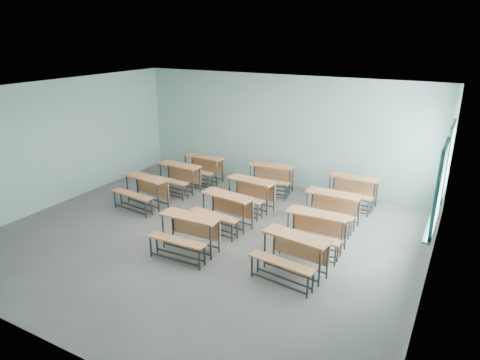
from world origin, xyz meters
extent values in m
cube|color=slate|center=(0.00, 0.00, -0.01)|extent=(9.00, 8.00, 0.02)
cube|color=white|center=(0.00, 0.00, 3.21)|extent=(9.00, 8.00, 0.02)
cube|color=#A9D4CB|center=(0.00, 4.01, 1.60)|extent=(9.00, 0.02, 3.20)
cube|color=#A9D4CB|center=(0.00, -4.01, 1.60)|extent=(9.00, 0.02, 3.20)
cube|color=#A9D4CB|center=(-4.51, 0.00, 1.60)|extent=(0.02, 8.00, 3.20)
cube|color=#A9D4CB|center=(4.51, 0.00, 1.60)|extent=(0.02, 8.00, 3.20)
cube|color=#1A4A4A|center=(4.47, 2.80, 0.93)|extent=(0.06, 1.20, 0.06)
cube|color=#1A4A4A|center=(4.47, 2.80, 2.47)|extent=(0.06, 1.20, 0.06)
cube|color=#1A4A4A|center=(4.47, 2.23, 1.70)|extent=(0.06, 0.06, 1.60)
cube|color=#1A4A4A|center=(4.47, 3.37, 1.70)|extent=(0.06, 0.06, 1.60)
cube|color=#1A4A4A|center=(4.47, 2.80, 1.70)|extent=(0.04, 0.04, 1.48)
cube|color=#1A4A4A|center=(4.47, 2.80, 1.70)|extent=(0.04, 1.08, 0.04)
cube|color=#1A4A4A|center=(4.43, 2.80, 0.87)|extent=(0.14, 1.28, 0.04)
cube|color=white|center=(4.50, 2.80, 1.70)|extent=(0.01, 1.08, 1.48)
cube|color=#1A4A4A|center=(4.47, 0.80, 0.93)|extent=(0.06, 1.20, 0.06)
cube|color=#1A4A4A|center=(4.47, 0.80, 2.47)|extent=(0.06, 1.20, 0.06)
cube|color=#1A4A4A|center=(4.47, 0.23, 1.70)|extent=(0.06, 0.06, 1.60)
cube|color=#1A4A4A|center=(4.47, 1.37, 1.70)|extent=(0.06, 0.06, 1.60)
cube|color=#1A4A4A|center=(4.47, 0.80, 1.70)|extent=(0.04, 0.04, 1.48)
cube|color=#1A4A4A|center=(4.47, 0.80, 1.70)|extent=(0.04, 1.08, 0.04)
cube|color=#1A4A4A|center=(4.43, 0.80, 0.87)|extent=(0.14, 1.28, 0.04)
cube|color=white|center=(4.50, 0.80, 1.70)|extent=(0.01, 1.08, 1.48)
cube|color=#C17645|center=(0.06, -0.67, 0.76)|extent=(1.27, 0.46, 0.04)
cube|color=#C17645|center=(0.06, -0.48, 0.44)|extent=(1.19, 0.06, 0.43)
cylinder|color=#35383A|center=(-0.51, -0.86, 0.37)|extent=(0.04, 0.04, 0.74)
cylinder|color=#35383A|center=(0.64, -0.82, 0.37)|extent=(0.04, 0.04, 0.74)
cylinder|color=#35383A|center=(-0.52, -0.52, 0.37)|extent=(0.04, 0.04, 0.74)
cylinder|color=#35383A|center=(0.63, -0.49, 0.37)|extent=(0.04, 0.04, 0.74)
cube|color=#35383A|center=(0.07, -0.84, 0.10)|extent=(1.15, 0.07, 0.03)
cube|color=#35383A|center=(0.06, -0.51, 0.10)|extent=(1.15, 0.07, 0.03)
cube|color=#C17645|center=(0.08, -1.17, 0.45)|extent=(1.26, 0.30, 0.04)
cylinder|color=#35383A|center=(-0.49, -1.29, 0.22)|extent=(0.04, 0.04, 0.43)
cylinder|color=#35383A|center=(0.66, -1.26, 0.22)|extent=(0.04, 0.04, 0.43)
cylinder|color=#35383A|center=(-0.50, -1.09, 0.22)|extent=(0.04, 0.04, 0.43)
cylinder|color=#35383A|center=(0.65, -1.06, 0.22)|extent=(0.04, 0.04, 0.43)
cube|color=#35383A|center=(0.08, -1.27, 0.08)|extent=(1.15, 0.07, 0.03)
cube|color=#35383A|center=(0.08, -1.08, 0.08)|extent=(1.15, 0.07, 0.03)
cube|color=#C17645|center=(2.30, -0.46, 0.76)|extent=(1.30, 0.57, 0.04)
cube|color=#C17645|center=(2.32, -0.27, 0.44)|extent=(1.19, 0.17, 0.43)
cylinder|color=#35383A|center=(1.70, -0.56, 0.37)|extent=(0.04, 0.04, 0.74)
cylinder|color=#35383A|center=(2.85, -0.70, 0.37)|extent=(0.04, 0.04, 0.74)
cylinder|color=#35383A|center=(1.75, -0.23, 0.37)|extent=(0.04, 0.04, 0.74)
cylinder|color=#35383A|center=(2.89, -0.37, 0.37)|extent=(0.04, 0.04, 0.74)
cube|color=#35383A|center=(2.28, -0.63, 0.10)|extent=(1.15, 0.18, 0.03)
cube|color=#35383A|center=(2.32, -0.30, 0.10)|extent=(1.15, 0.18, 0.03)
cube|color=#C17645|center=(2.23, -0.96, 0.45)|extent=(1.28, 0.42, 0.04)
cylinder|color=#35383A|center=(1.65, -0.99, 0.22)|extent=(0.04, 0.04, 0.43)
cylinder|color=#35383A|center=(2.79, -1.13, 0.22)|extent=(0.04, 0.04, 0.43)
cylinder|color=#35383A|center=(1.67, -0.79, 0.22)|extent=(0.04, 0.04, 0.43)
cylinder|color=#35383A|center=(2.82, -0.94, 0.22)|extent=(0.04, 0.04, 0.43)
cube|color=#35383A|center=(2.22, -1.06, 0.08)|extent=(1.15, 0.18, 0.03)
cube|color=#35383A|center=(2.25, -0.86, 0.08)|extent=(1.15, 0.18, 0.03)
cube|color=#C17645|center=(-2.34, 0.79, 0.76)|extent=(1.30, 0.57, 0.04)
cube|color=#C17645|center=(-2.32, 0.99, 0.44)|extent=(1.19, 0.17, 0.43)
cylinder|color=#35383A|center=(-2.93, 0.70, 0.37)|extent=(0.04, 0.04, 0.74)
cylinder|color=#35383A|center=(-1.79, 0.56, 0.37)|extent=(0.04, 0.04, 0.74)
cylinder|color=#35383A|center=(-2.89, 1.03, 0.37)|extent=(0.04, 0.04, 0.74)
cylinder|color=#35383A|center=(-1.75, 0.89, 0.37)|extent=(0.04, 0.04, 0.74)
cube|color=#35383A|center=(-2.36, 0.63, 0.10)|extent=(1.15, 0.17, 0.03)
cube|color=#35383A|center=(-2.32, 0.96, 0.10)|extent=(1.15, 0.17, 0.03)
cube|color=#C17645|center=(-2.40, 0.30, 0.45)|extent=(1.28, 0.41, 0.04)
cylinder|color=#35383A|center=(-2.98, 0.27, 0.22)|extent=(0.04, 0.04, 0.43)
cylinder|color=#35383A|center=(-1.84, 0.13, 0.22)|extent=(0.04, 0.04, 0.43)
cylinder|color=#35383A|center=(-2.96, 0.46, 0.22)|extent=(0.04, 0.04, 0.43)
cylinder|color=#35383A|center=(-1.82, 0.32, 0.22)|extent=(0.04, 0.04, 0.43)
cube|color=#35383A|center=(-2.41, 0.20, 0.08)|extent=(1.15, 0.17, 0.03)
cube|color=#35383A|center=(-2.39, 0.39, 0.08)|extent=(1.15, 0.17, 0.03)
cube|color=#C17645|center=(0.13, 0.71, 0.76)|extent=(1.30, 0.57, 0.04)
cube|color=#C17645|center=(0.16, 0.91, 0.44)|extent=(1.19, 0.16, 0.43)
cylinder|color=#35383A|center=(-0.46, 0.62, 0.37)|extent=(0.04, 0.04, 0.74)
cylinder|color=#35383A|center=(0.68, 0.48, 0.37)|extent=(0.04, 0.04, 0.74)
cylinder|color=#35383A|center=(-0.42, 0.95, 0.37)|extent=(0.04, 0.04, 0.74)
cylinder|color=#35383A|center=(0.72, 0.81, 0.37)|extent=(0.04, 0.04, 0.74)
cube|color=#35383A|center=(0.11, 0.55, 0.10)|extent=(1.15, 0.17, 0.03)
cube|color=#35383A|center=(0.15, 0.88, 0.10)|extent=(1.15, 0.17, 0.03)
cube|color=#C17645|center=(0.07, 0.21, 0.45)|extent=(1.28, 0.41, 0.04)
cylinder|color=#35383A|center=(-0.51, 0.18, 0.22)|extent=(0.04, 0.04, 0.43)
cylinder|color=#35383A|center=(0.63, 0.05, 0.22)|extent=(0.04, 0.04, 0.43)
cylinder|color=#35383A|center=(-0.49, 0.38, 0.22)|extent=(0.04, 0.04, 0.43)
cylinder|color=#35383A|center=(0.66, 0.24, 0.22)|extent=(0.04, 0.04, 0.43)
cube|color=#35383A|center=(0.06, 0.12, 0.08)|extent=(1.15, 0.17, 0.03)
cube|color=#35383A|center=(0.08, 0.31, 0.08)|extent=(1.15, 0.17, 0.03)
cube|color=#C17645|center=(2.30, 0.71, 0.76)|extent=(1.27, 0.45, 0.04)
cube|color=#C17645|center=(2.30, 0.90, 0.44)|extent=(1.19, 0.05, 0.43)
cylinder|color=#35383A|center=(1.73, 0.52, 0.37)|extent=(0.04, 0.04, 0.74)
cylinder|color=#35383A|center=(2.88, 0.55, 0.37)|extent=(0.04, 0.04, 0.74)
cylinder|color=#35383A|center=(1.72, 0.86, 0.37)|extent=(0.04, 0.04, 0.74)
cylinder|color=#35383A|center=(2.87, 0.89, 0.37)|extent=(0.04, 0.04, 0.74)
cube|color=#35383A|center=(2.30, 0.54, 0.10)|extent=(1.15, 0.06, 0.03)
cube|color=#35383A|center=(2.30, 0.87, 0.10)|extent=(1.15, 0.06, 0.03)
cube|color=#C17645|center=(2.31, 0.20, 0.45)|extent=(1.26, 0.29, 0.04)
cylinder|color=#35383A|center=(1.74, 0.09, 0.22)|extent=(0.04, 0.04, 0.43)
cylinder|color=#35383A|center=(2.89, 0.12, 0.22)|extent=(0.04, 0.04, 0.43)
cylinder|color=#35383A|center=(1.74, 0.29, 0.22)|extent=(0.04, 0.04, 0.43)
cylinder|color=#35383A|center=(2.89, 0.32, 0.22)|extent=(0.04, 0.04, 0.43)
cube|color=#35383A|center=(2.32, 0.10, 0.08)|extent=(1.15, 0.06, 0.03)
cube|color=#35383A|center=(2.31, 0.30, 0.08)|extent=(1.15, 0.06, 0.03)
cube|color=#C17645|center=(-2.24, 2.09, 0.76)|extent=(1.28, 0.48, 0.04)
cube|color=#C17645|center=(-2.23, 2.28, 0.44)|extent=(1.19, 0.08, 0.43)
cylinder|color=#35383A|center=(-2.82, 1.95, 0.37)|extent=(0.04, 0.04, 0.74)
cylinder|color=#35383A|center=(-1.67, 1.89, 0.37)|extent=(0.04, 0.04, 0.74)
cylinder|color=#35383A|center=(-2.80, 2.28, 0.37)|extent=(0.04, 0.04, 0.74)
cylinder|color=#35383A|center=(-1.65, 2.22, 0.37)|extent=(0.04, 0.04, 0.74)
cube|color=#35383A|center=(-2.24, 1.92, 0.10)|extent=(1.15, 0.09, 0.03)
cube|color=#35383A|center=(-2.23, 2.25, 0.10)|extent=(1.15, 0.09, 0.03)
cube|color=#C17645|center=(-2.26, 1.58, 0.45)|extent=(1.27, 0.33, 0.04)
cylinder|color=#35383A|center=(-2.84, 1.52, 0.22)|extent=(0.04, 0.04, 0.43)
cylinder|color=#35383A|center=(-1.69, 1.45, 0.22)|extent=(0.04, 0.04, 0.43)
cylinder|color=#35383A|center=(-2.83, 1.71, 0.22)|extent=(0.04, 0.04, 0.43)
cylinder|color=#35383A|center=(-1.68, 1.65, 0.22)|extent=(0.04, 0.04, 0.43)
cube|color=#35383A|center=(-2.27, 1.49, 0.08)|extent=(1.15, 0.09, 0.03)
cube|color=#35383A|center=(-2.26, 1.68, 0.08)|extent=(1.15, 0.09, 0.03)
cube|color=#C17645|center=(0.13, 1.92, 0.76)|extent=(1.29, 0.56, 0.04)
cube|color=#C17645|center=(0.15, 2.11, 0.44)|extent=(1.19, 0.15, 0.43)
cylinder|color=#35383A|center=(-0.46, 1.82, 0.37)|extent=(0.04, 0.04, 0.74)
cylinder|color=#35383A|center=(0.69, 1.69, 0.37)|extent=(0.04, 0.04, 0.74)
cylinder|color=#35383A|center=(-0.42, 2.15, 0.37)|extent=(0.04, 0.04, 0.74)
cylinder|color=#35383A|center=(0.72, 2.02, 0.37)|extent=(0.04, 0.04, 0.74)
cube|color=#35383A|center=(0.11, 1.76, 0.10)|extent=(1.15, 0.16, 0.03)
cube|color=#35383A|center=(0.15, 2.09, 0.10)|extent=(1.15, 0.16, 0.03)
cube|color=#C17645|center=(0.08, 1.42, 0.45)|extent=(1.28, 0.40, 0.04)
cylinder|color=#35383A|center=(-0.51, 1.39, 0.22)|extent=(0.04, 0.04, 0.43)
cylinder|color=#35383A|center=(0.64, 1.26, 0.22)|extent=(0.04, 0.04, 0.43)
cylinder|color=#35383A|center=(-0.48, 1.59, 0.22)|extent=(0.04, 0.04, 0.43)
cylinder|color=#35383A|center=(0.66, 1.46, 0.22)|extent=(0.04, 0.04, 0.43)
cube|color=#35383A|center=(0.07, 1.33, 0.08)|extent=(1.15, 0.16, 0.03)
cube|color=#35383A|center=(0.09, 1.52, 0.08)|extent=(1.15, 0.16, 0.03)
cube|color=#C17645|center=(2.25, 1.99, 0.76)|extent=(1.26, 0.44, 0.04)
cube|color=#C17645|center=(2.25, 2.18, 0.44)|extent=(1.19, 0.04, 0.43)
cylinder|color=#35383A|center=(1.67, 1.83, 0.37)|extent=(0.04, 0.04, 0.74)
cylinder|color=#35383A|center=(2.82, 1.81, 0.37)|extent=(0.04, 0.04, 0.74)
cylinder|color=#35383A|center=(1.68, 2.17, 0.37)|extent=(0.04, 0.04, 0.74)
cylinder|color=#35383A|center=(2.83, 2.15, 0.37)|extent=(0.04, 0.04, 0.74)
cube|color=#35383A|center=(2.24, 1.82, 0.10)|extent=(1.15, 0.05, 0.03)
cube|color=#35383A|center=(2.25, 2.16, 0.10)|extent=(1.15, 0.05, 0.03)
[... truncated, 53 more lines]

